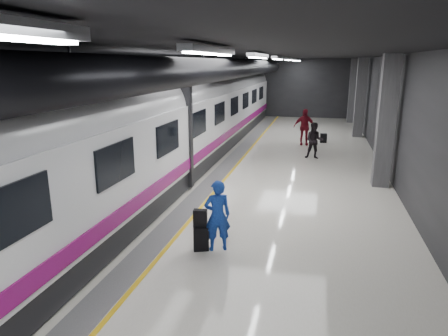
# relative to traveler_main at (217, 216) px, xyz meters

# --- Properties ---
(ground) EXTENTS (40.00, 40.00, 0.00)m
(ground) POSITION_rel_traveler_main_xyz_m (-0.23, 4.20, -0.84)
(ground) COLOR silver
(ground) RESTS_ON ground
(platform_hall) EXTENTS (10.02, 40.02, 4.51)m
(platform_hall) POSITION_rel_traveler_main_xyz_m (-0.51, 5.16, 2.70)
(platform_hall) COLOR black
(platform_hall) RESTS_ON ground
(train) EXTENTS (3.05, 38.00, 4.05)m
(train) POSITION_rel_traveler_main_xyz_m (-3.47, 4.20, 1.23)
(train) COLOR black
(train) RESTS_ON ground
(traveler_main) EXTENTS (0.72, 0.62, 1.68)m
(traveler_main) POSITION_rel_traveler_main_xyz_m (0.00, 0.00, 0.00)
(traveler_main) COLOR blue
(traveler_main) RESTS_ON ground
(suitcase_main) EXTENTS (0.40, 0.33, 0.56)m
(suitcase_main) POSITION_rel_traveler_main_xyz_m (-0.37, -0.11, -0.56)
(suitcase_main) COLOR black
(suitcase_main) RESTS_ON ground
(shoulder_bag) EXTENTS (0.32, 0.20, 0.41)m
(shoulder_bag) POSITION_rel_traveler_main_xyz_m (-0.39, -0.08, -0.07)
(shoulder_bag) COLOR black
(shoulder_bag) RESTS_ON suitcase_main
(traveler_far_a) EXTENTS (0.80, 0.63, 1.64)m
(traveler_far_a) POSITION_rel_traveler_main_xyz_m (1.96, 9.86, -0.02)
(traveler_far_a) COLOR black
(traveler_far_a) RESTS_ON ground
(traveler_far_b) EXTENTS (1.17, 0.62, 1.90)m
(traveler_far_b) POSITION_rel_traveler_main_xyz_m (1.36, 12.96, 0.11)
(traveler_far_b) COLOR maroon
(traveler_far_b) RESTS_ON ground
(suitcase_far) EXTENTS (0.37, 0.28, 0.50)m
(suitcase_far) POSITION_rel_traveler_main_xyz_m (2.39, 13.81, -0.59)
(suitcase_far) COLOR black
(suitcase_far) RESTS_ON ground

